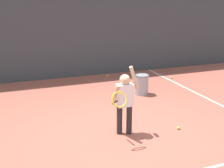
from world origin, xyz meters
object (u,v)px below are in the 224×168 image
(tennis_ball_3, at_px, (178,128))
(tennis_ball_4, at_px, (107,76))
(tennis_player, at_px, (124,99))
(tennis_ball_2, at_px, (171,78))
(ball_hopper, at_px, (142,84))

(tennis_ball_3, relative_size, tennis_ball_4, 1.00)
(tennis_player, xyz_separation_m, tennis_ball_4, (1.08, 4.11, -0.69))
(tennis_ball_2, distance_m, tennis_ball_3, 3.85)
(tennis_ball_3, bearing_deg, tennis_ball_2, 60.42)
(tennis_player, distance_m, tennis_ball_2, 4.42)
(tennis_ball_4, bearing_deg, tennis_ball_3, -89.44)
(ball_hopper, bearing_deg, tennis_ball_2, 33.91)
(tennis_player, bearing_deg, tennis_ball_3, -10.01)
(tennis_ball_2, xyz_separation_m, tennis_ball_4, (-1.94, 0.96, 0.00))
(tennis_ball_3, bearing_deg, tennis_player, 170.02)
(ball_hopper, xyz_separation_m, tennis_ball_4, (-0.30, 2.07, -0.26))
(tennis_player, xyz_separation_m, tennis_ball_2, (3.02, 3.15, -0.69))
(ball_hopper, relative_size, tennis_ball_2, 8.52)
(tennis_player, relative_size, tennis_ball_4, 20.46)
(tennis_player, relative_size, ball_hopper, 2.40)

